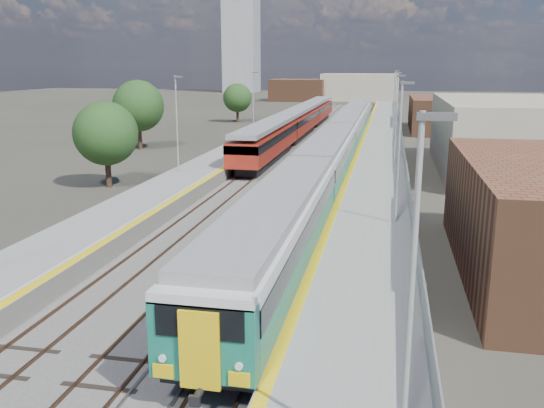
% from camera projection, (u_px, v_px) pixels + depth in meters
% --- Properties ---
extents(ground, '(320.00, 320.00, 0.00)m').
position_uv_depth(ground, '(328.00, 158.00, 59.23)').
color(ground, '#47443A').
rests_on(ground, ground).
extents(ballast_bed, '(10.50, 155.00, 0.06)m').
position_uv_depth(ballast_bed, '(309.00, 153.00, 62.04)').
color(ballast_bed, '#565451').
rests_on(ballast_bed, ground).
extents(tracks, '(8.96, 160.00, 0.17)m').
position_uv_depth(tracks, '(317.00, 150.00, 63.50)').
color(tracks, '#4C3323').
rests_on(tracks, ground).
extents(platform_right, '(4.70, 155.00, 8.52)m').
position_uv_depth(platform_right, '(380.00, 151.00, 60.46)').
color(platform_right, slate).
rests_on(platform_right, ground).
extents(platform_left, '(4.30, 155.00, 8.52)m').
position_uv_depth(platform_left, '(248.00, 147.00, 63.23)').
color(platform_left, slate).
rests_on(platform_left, ground).
extents(buildings, '(72.00, 185.50, 40.00)m').
position_uv_depth(buildings, '(294.00, 59.00, 144.59)').
color(buildings, brown).
rests_on(buildings, ground).
extents(green_train, '(3.00, 83.43, 3.30)m').
position_uv_depth(green_train, '(340.00, 140.00, 54.59)').
color(green_train, black).
rests_on(green_train, ground).
extents(red_train, '(2.94, 59.52, 3.71)m').
position_uv_depth(red_train, '(298.00, 121.00, 74.43)').
color(red_train, black).
rests_on(red_train, ground).
extents(tree_a, '(4.92, 4.92, 6.66)m').
position_uv_depth(tree_a, '(106.00, 134.00, 43.99)').
color(tree_a, '#382619').
rests_on(tree_a, ground).
extents(tree_b, '(5.69, 5.69, 7.72)m').
position_uv_depth(tree_b, '(138.00, 106.00, 63.88)').
color(tree_b, '#382619').
rests_on(tree_b, ground).
extents(tree_c, '(4.70, 4.70, 6.36)m').
position_uv_depth(tree_c, '(237.00, 98.00, 94.67)').
color(tree_c, '#382619').
rests_on(tree_c, ground).
extents(tree_d, '(4.41, 4.41, 5.97)m').
position_uv_depth(tree_d, '(518.00, 112.00, 69.89)').
color(tree_d, '#382619').
rests_on(tree_d, ground).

